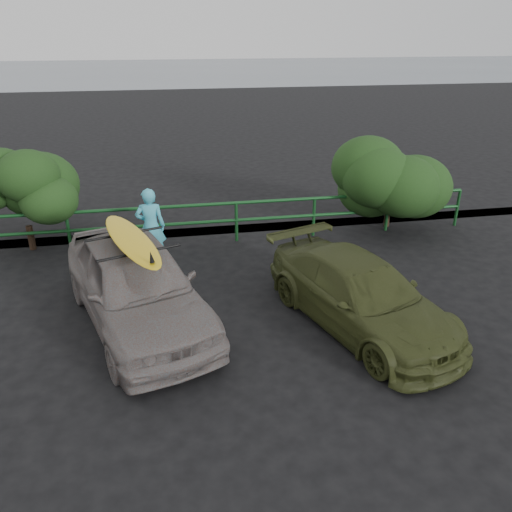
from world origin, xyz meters
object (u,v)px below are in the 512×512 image
Objects in this scene: olive_vehicle at (361,295)px; man at (151,227)px; surfboard at (131,240)px; guardrail at (196,224)px; sedan at (136,285)px.

olive_vehicle is 4.95m from man.
guardrail is at bearing 51.06° from surfboard.
sedan is at bearing 0.00° from surfboard.
man is (0.24, 2.55, 0.11)m from sedan.
man is at bearing 118.74° from olive_vehicle.
guardrail is 7.93× the size of man.
surfboard is at bearing 88.73° from man.
olive_vehicle is at bearing -58.64° from guardrail.
olive_vehicle is at bearing 141.74° from man.
surfboard is (-1.29, -3.49, 1.12)m from guardrail.
olive_vehicle is at bearing -29.93° from sedan.
man reaches higher than sedan.
sedan is at bearing -110.30° from guardrail.
olive_vehicle reaches higher than guardrail.
man reaches higher than surfboard.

